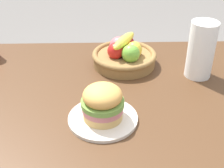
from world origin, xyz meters
name	(u,v)px	position (x,y,z in m)	size (l,w,h in m)	color
dining_table	(117,109)	(0.00, 0.00, 0.65)	(1.40, 0.90, 0.75)	#4C301C
plate	(103,118)	(-0.06, -0.20, 0.76)	(0.24, 0.24, 0.01)	silver
sandwich	(103,102)	(-0.06, -0.20, 0.82)	(0.15, 0.15, 0.13)	#DBAD60
fruit_basket	(124,55)	(0.04, 0.21, 0.80)	(0.29, 0.29, 0.14)	olive
paper_towel_roll	(201,50)	(0.35, 0.10, 0.87)	(0.11, 0.11, 0.24)	white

